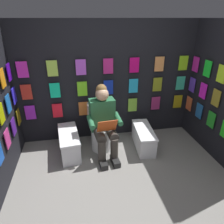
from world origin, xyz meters
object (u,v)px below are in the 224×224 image
(comic_longbox_near, at_px, (69,143))
(comic_longbox_far, at_px, (143,138))
(person_reading, at_px, (104,122))
(toilet, at_px, (101,130))

(comic_longbox_near, height_order, comic_longbox_far, comic_longbox_near)
(person_reading, xyz_separation_m, comic_longbox_near, (0.58, -0.12, -0.41))
(toilet, distance_m, comic_longbox_far, 0.76)
(person_reading, height_order, comic_longbox_near, person_reading)
(toilet, height_order, comic_longbox_near, toilet)
(toilet, distance_m, person_reading, 0.35)
(comic_longbox_far, bearing_deg, comic_longbox_near, 2.20)
(comic_longbox_near, xyz_separation_m, comic_longbox_far, (-1.29, 0.06, -0.01))
(person_reading, relative_size, comic_longbox_near, 1.46)
(comic_longbox_near, distance_m, comic_longbox_far, 1.29)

